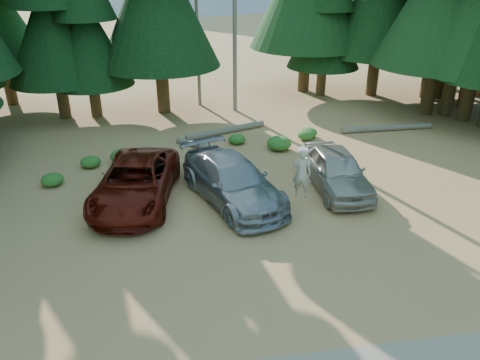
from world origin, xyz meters
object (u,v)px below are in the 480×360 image
at_px(log_mid, 205,147).
at_px(frisbee_player, 302,173).
at_px(log_right, 386,128).
at_px(silver_minivan_right, 336,170).
at_px(log_left, 226,130).
at_px(silver_minivan_center, 233,181).
at_px(red_pickup, 136,182).

bearing_deg(log_mid, frisbee_player, -22.21).
distance_m(frisbee_player, log_mid, 7.01).
bearing_deg(log_right, silver_minivan_right, -129.50).
bearing_deg(silver_minivan_right, log_left, 116.17).
distance_m(silver_minivan_center, log_mid, 5.35).
bearing_deg(silver_minivan_center, frisbee_player, -41.63).
bearing_deg(frisbee_player, log_left, -58.91).
xyz_separation_m(silver_minivan_center, frisbee_player, (2.37, -0.95, 0.60)).
height_order(log_mid, log_right, log_right).
height_order(silver_minivan_center, log_mid, silver_minivan_center).
distance_m(silver_minivan_right, log_mid, 6.87).
height_order(silver_minivan_right, log_mid, silver_minivan_right).
relative_size(silver_minivan_center, log_left, 1.23).
distance_m(red_pickup, log_mid, 5.67).
height_order(red_pickup, log_right, red_pickup).
bearing_deg(red_pickup, frisbee_player, -3.66).
relative_size(silver_minivan_right, log_right, 0.94).
bearing_deg(red_pickup, silver_minivan_right, 9.04).
bearing_deg(log_left, silver_minivan_right, -85.52).
height_order(frisbee_player, log_mid, frisbee_player).
relative_size(frisbee_player, log_left, 0.41).
bearing_deg(log_right, red_pickup, -155.13).
distance_m(red_pickup, log_left, 8.17).
relative_size(log_left, log_right, 0.92).
bearing_deg(silver_minivan_center, log_mid, 76.43).
distance_m(log_mid, log_right, 9.85).
relative_size(silver_minivan_center, log_mid, 1.65).
bearing_deg(red_pickup, log_mid, 67.92).
xyz_separation_m(silver_minivan_right, log_right, (5.01, 6.13, -0.64)).
bearing_deg(red_pickup, log_right, 35.23).
distance_m(silver_minivan_center, log_left, 7.50).
relative_size(red_pickup, log_mid, 1.68).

